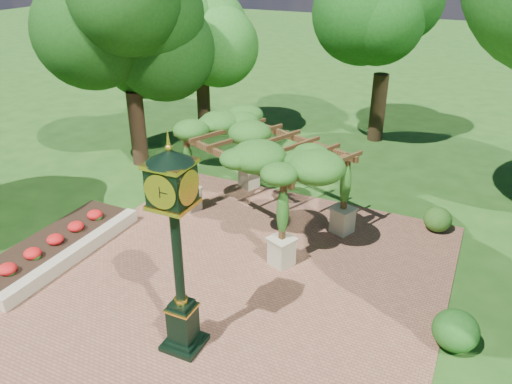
% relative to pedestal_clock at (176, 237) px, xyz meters
% --- Properties ---
extents(ground, '(120.00, 120.00, 0.00)m').
position_rel_pedestal_clock_xyz_m(ground, '(0.02, 1.04, -2.79)').
color(ground, '#1E4714').
rests_on(ground, ground).
extents(brick_plaza, '(10.00, 12.00, 0.04)m').
position_rel_pedestal_clock_xyz_m(brick_plaza, '(0.02, 2.04, -2.77)').
color(brick_plaza, brown).
rests_on(brick_plaza, ground).
extents(border_wall, '(0.35, 5.00, 0.40)m').
position_rel_pedestal_clock_xyz_m(border_wall, '(-4.58, 1.54, -2.59)').
color(border_wall, '#C6B793').
rests_on(border_wall, ground).
extents(flower_bed, '(1.50, 5.00, 0.36)m').
position_rel_pedestal_clock_xyz_m(flower_bed, '(-5.48, 1.54, -2.61)').
color(flower_bed, red).
rests_on(flower_bed, ground).
extents(pedestal_clock, '(0.93, 0.93, 4.66)m').
position_rel_pedestal_clock_xyz_m(pedestal_clock, '(0.00, 0.00, 0.00)').
color(pedestal_clock, black).
rests_on(pedestal_clock, brick_plaza).
extents(pergola, '(5.78, 4.75, 3.13)m').
position_rel_pedestal_clock_xyz_m(pergola, '(-0.81, 5.80, -0.21)').
color(pergola, '#C1B88F').
rests_on(pergola, brick_plaza).
extents(sundial, '(0.62, 0.62, 1.05)m').
position_rel_pedestal_clock_xyz_m(sundial, '(-0.12, 9.64, -2.33)').
color(sundial, '#999890').
rests_on(sundial, ground).
extents(shrub_mid, '(1.31, 1.31, 0.89)m').
position_rel_pedestal_clock_xyz_m(shrub_mid, '(5.27, 2.48, -2.30)').
color(shrub_mid, '#1D5116').
rests_on(shrub_mid, brick_plaza).
extents(shrub_back, '(0.97, 0.97, 0.76)m').
position_rel_pedestal_clock_xyz_m(shrub_back, '(4.24, 7.52, -2.37)').
color(shrub_back, '#2B5619').
rests_on(shrub_back, brick_plaza).
extents(tree_west_near, '(4.19, 4.19, 7.56)m').
position_rel_pedestal_clock_xyz_m(tree_west_near, '(-7.28, 8.00, 2.41)').
color(tree_west_near, '#382316').
rests_on(tree_west_near, ground).
extents(tree_west_far, '(3.55, 3.55, 6.89)m').
position_rel_pedestal_clock_xyz_m(tree_west_far, '(-6.73, 12.09, 1.93)').
color(tree_west_far, black).
rests_on(tree_west_far, ground).
extents(tree_north, '(4.11, 4.11, 7.68)m').
position_rel_pedestal_clock_xyz_m(tree_north, '(0.57, 14.88, 2.47)').
color(tree_north, '#2F2112').
rests_on(tree_north, ground).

